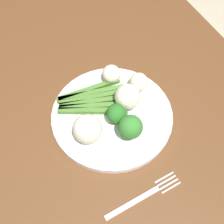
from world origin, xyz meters
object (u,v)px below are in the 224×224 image
broccoli_outer_edge (130,127)px  cauliflower_right (128,97)px  plate (112,115)px  cauliflower_back (87,129)px  asparagus_bundle (92,100)px  dining_table (87,123)px  broccoli_left (116,114)px  cauliflower_back_right (111,74)px  cauliflower_mid (139,82)px  fork (144,196)px

broccoli_outer_edge → cauliflower_right: (-0.08, 0.03, -0.01)m
plate → broccoli_outer_edge: 0.08m
cauliflower_back → asparagus_bundle: bearing=153.2°
asparagus_bundle → cauliflower_right: size_ratio=2.86×
dining_table → cauliflower_right: 0.19m
broccoli_left → cauliflower_back_right: (-0.11, 0.04, -0.01)m
dining_table → broccoli_outer_edge: size_ratio=18.50×
broccoli_outer_edge → cauliflower_back_right: 0.16m
broccoli_outer_edge → broccoli_left: (-0.05, -0.01, -0.01)m
broccoli_outer_edge → cauliflower_mid: broccoli_outer_edge is taller
cauliflower_right → fork: bearing=-16.8°
plate → cauliflower_back_right: size_ratio=6.15×
cauliflower_right → cauliflower_back_right: size_ratio=1.32×
broccoli_outer_edge → broccoli_left: broccoli_outer_edge is taller
cauliflower_back → plate: bearing=115.5°
broccoli_outer_edge → cauliflower_right: bearing=158.2°
dining_table → broccoli_left: 0.19m
broccoli_left → cauliflower_right: cauliflower_right is taller
cauliflower_right → cauliflower_back: cauliflower_back is taller
broccoli_outer_edge → cauliflower_back_right: bearing=170.2°
cauliflower_back → cauliflower_back_right: cauliflower_back is taller
broccoli_outer_edge → fork: bearing=-13.6°
cauliflower_back_right → broccoli_left: bearing=-18.8°
asparagus_bundle → fork: 0.24m
cauliflower_right → broccoli_outer_edge: bearing=-21.8°
cauliflower_right → fork: size_ratio=0.36×
fork → cauliflower_right: bearing=68.4°
cauliflower_back → cauliflower_right: bearing=110.4°
asparagus_bundle → cauliflower_back_right: bearing=45.0°
asparagus_bundle → cauliflower_right: cauliflower_right is taller
cauliflower_back → cauliflower_back_right: (-0.12, 0.11, -0.01)m
broccoli_outer_edge → broccoli_left: bearing=-166.3°
dining_table → cauliflower_right: size_ratio=19.59×
cauliflower_mid → broccoli_left: bearing=-53.7°
broccoli_left → cauliflower_back_right: size_ratio=1.18×
asparagus_bundle → broccoli_left: broccoli_left is taller
dining_table → asparagus_bundle: 0.13m
asparagus_bundle → plate: bearing=-46.0°
broccoli_outer_edge → broccoli_left: 0.05m
broccoli_left → asparagus_bundle: bearing=-158.0°
cauliflower_mid → dining_table: bearing=-103.4°
dining_table → fork: bearing=5.3°
fork → cauliflower_back_right: bearing=73.7°
cauliflower_back → cauliflower_back_right: 0.17m
plate → cauliflower_right: size_ratio=4.65×
plate → cauliflower_back: size_ratio=4.39×
cauliflower_back_right → fork: (0.29, -0.06, -0.04)m
asparagus_bundle → cauliflower_back: bearing=-103.4°
asparagus_bundle → broccoli_outer_edge: bearing=-57.7°
dining_table → plate: bearing=31.4°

